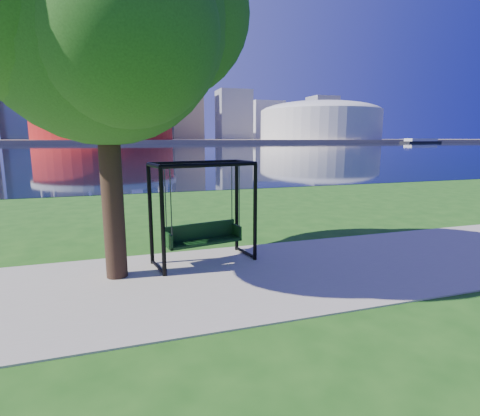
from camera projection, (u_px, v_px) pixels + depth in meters
name	position (u px, v px, depth m)	size (l,w,h in m)	color
ground	(231.00, 269.00, 7.94)	(900.00, 900.00, 0.00)	#1E5114
path	(238.00, 277.00, 7.47)	(120.00, 4.00, 0.03)	#9E937F
river	(127.00, 149.00, 103.47)	(900.00, 180.00, 0.02)	black
far_bank	(122.00, 141.00, 294.34)	(900.00, 228.00, 2.00)	#937F60
stadium	(104.00, 119.00, 222.43)	(83.00, 83.00, 32.00)	maroon
arena	(320.00, 120.00, 265.50)	(84.00, 84.00, 26.56)	beige
skyline	(113.00, 96.00, 299.22)	(392.00, 66.00, 96.50)	gray
swing	(203.00, 215.00, 8.19)	(2.34, 1.36, 2.25)	black
park_tree	(98.00, 10.00, 6.60)	(5.76, 5.20, 7.15)	black
barge	(421.00, 141.00, 226.46)	(28.45, 11.12, 2.77)	black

